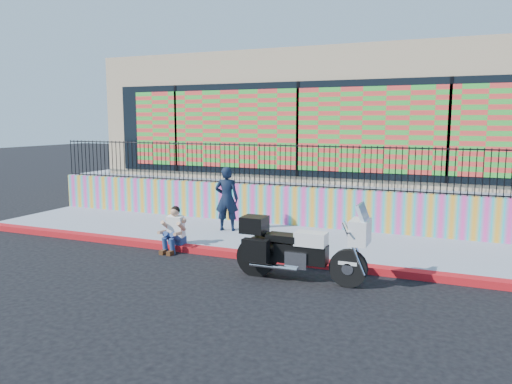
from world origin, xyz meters
The scene contains 10 objects.
ground centered at (0.00, 0.00, 0.00)m, with size 90.00×90.00×0.00m, color black.
red_curb centered at (0.00, 0.00, 0.07)m, with size 16.00×0.30×0.15m, color #B6170D.
sidewalk centered at (0.00, 1.65, 0.07)m, with size 16.00×3.00×0.15m, color #8992A4.
mural_wall centered at (0.00, 3.25, 0.70)m, with size 16.00×0.20×1.10m, color #F23FA2.
metal_fence centered at (0.00, 3.25, 1.85)m, with size 15.80×0.04×1.20m, color black, non-canonical shape.
elevated_platform centered at (0.00, 8.35, 0.62)m, with size 16.00×10.00×1.25m, color #8992A4.
storefront_building centered at (0.00, 8.13, 3.25)m, with size 14.00×8.06×4.00m.
police_motorcycle centered at (1.76, -1.05, 0.68)m, with size 2.59×0.86×1.61m.
police_officer centered at (-1.23, 1.86, 1.02)m, with size 0.63×0.42×1.74m, color black.
seated_man centered at (-1.67, -0.16, 0.45)m, with size 0.54×0.71×1.06m.
Camera 1 is at (4.69, -10.06, 3.11)m, focal length 35.00 mm.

